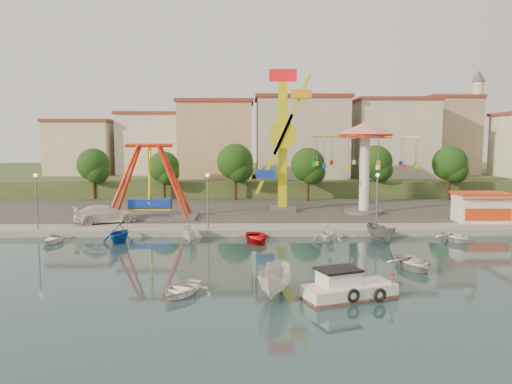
{
  "coord_description": "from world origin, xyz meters",
  "views": [
    {
      "loc": [
        -4.23,
        -33.61,
        9.03
      ],
      "look_at": [
        -3.44,
        14.0,
        4.0
      ],
      "focal_mm": 35.0,
      "sensor_mm": 36.0,
      "label": 1
    }
  ],
  "objects_px": {
    "cabin_motorboat": "(347,290)",
    "van": "(106,214)",
    "pirate_ship_ride": "(150,183)",
    "skiff": "(276,281)",
    "kamikaze_tower": "(285,143)",
    "wave_swinger": "(365,147)",
    "rowboat_a": "(413,263)"
  },
  "relations": [
    {
      "from": "cabin_motorboat",
      "to": "van",
      "type": "relative_size",
      "value": 0.91
    },
    {
      "from": "pirate_ship_ride",
      "to": "skiff",
      "type": "bearing_deg",
      "value": -64.38
    },
    {
      "from": "pirate_ship_ride",
      "to": "kamikaze_tower",
      "type": "distance_m",
      "value": 16.16
    },
    {
      "from": "wave_swinger",
      "to": "rowboat_a",
      "type": "relative_size",
      "value": 2.86
    },
    {
      "from": "cabin_motorboat",
      "to": "pirate_ship_ride",
      "type": "bearing_deg",
      "value": 101.55
    },
    {
      "from": "wave_swinger",
      "to": "van",
      "type": "bearing_deg",
      "value": -167.73
    },
    {
      "from": "rowboat_a",
      "to": "van",
      "type": "relative_size",
      "value": 0.65
    },
    {
      "from": "cabin_motorboat",
      "to": "skiff",
      "type": "xyz_separation_m",
      "value": [
        -4.06,
        0.45,
        0.39
      ]
    },
    {
      "from": "kamikaze_tower",
      "to": "cabin_motorboat",
      "type": "xyz_separation_m",
      "value": [
        1.37,
        -30.69,
        -8.07
      ]
    },
    {
      "from": "rowboat_a",
      "to": "skiff",
      "type": "distance_m",
      "value": 11.7
    },
    {
      "from": "van",
      "to": "cabin_motorboat",
      "type": "bearing_deg",
      "value": -160.77
    },
    {
      "from": "pirate_ship_ride",
      "to": "cabin_motorboat",
      "type": "xyz_separation_m",
      "value": [
        16.14,
        -25.65,
        -3.9
      ]
    },
    {
      "from": "pirate_ship_ride",
      "to": "cabin_motorboat",
      "type": "distance_m",
      "value": 30.56
    },
    {
      "from": "wave_swinger",
      "to": "skiff",
      "type": "relative_size",
      "value": 2.51
    },
    {
      "from": "rowboat_a",
      "to": "van",
      "type": "bearing_deg",
      "value": 142.63
    },
    {
      "from": "pirate_ship_ride",
      "to": "rowboat_a",
      "type": "distance_m",
      "value": 29.55
    },
    {
      "from": "pirate_ship_ride",
      "to": "skiff",
      "type": "height_order",
      "value": "pirate_ship_ride"
    },
    {
      "from": "cabin_motorboat",
      "to": "van",
      "type": "height_order",
      "value": "van"
    },
    {
      "from": "pirate_ship_ride",
      "to": "cabin_motorboat",
      "type": "height_order",
      "value": "pirate_ship_ride"
    },
    {
      "from": "wave_swinger",
      "to": "skiff",
      "type": "bearing_deg",
      "value": -112.42
    },
    {
      "from": "rowboat_a",
      "to": "kamikaze_tower",
      "type": "bearing_deg",
      "value": 101.36
    },
    {
      "from": "skiff",
      "to": "van",
      "type": "relative_size",
      "value": 0.74
    },
    {
      "from": "van",
      "to": "skiff",
      "type": "bearing_deg",
      "value": -166.51
    },
    {
      "from": "wave_swinger",
      "to": "rowboat_a",
      "type": "xyz_separation_m",
      "value": [
        -1.62,
        -22.23,
        -7.77
      ]
    },
    {
      "from": "cabin_motorboat",
      "to": "rowboat_a",
      "type": "relative_size",
      "value": 1.4
    },
    {
      "from": "pirate_ship_ride",
      "to": "wave_swinger",
      "type": "distance_m",
      "value": 24.23
    },
    {
      "from": "kamikaze_tower",
      "to": "van",
      "type": "bearing_deg",
      "value": -156.78
    },
    {
      "from": "rowboat_a",
      "to": "skiff",
      "type": "xyz_separation_m",
      "value": [
        -10.03,
        -6.0,
        0.47
      ]
    },
    {
      "from": "cabin_motorboat",
      "to": "van",
      "type": "xyz_separation_m",
      "value": [
        -20.09,
        22.67,
        1.0
      ]
    },
    {
      "from": "rowboat_a",
      "to": "wave_swinger",
      "type": "bearing_deg",
      "value": 80.35
    },
    {
      "from": "cabin_motorboat",
      "to": "rowboat_a",
      "type": "distance_m",
      "value": 8.79
    },
    {
      "from": "wave_swinger",
      "to": "cabin_motorboat",
      "type": "distance_m",
      "value": 30.65
    }
  ]
}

